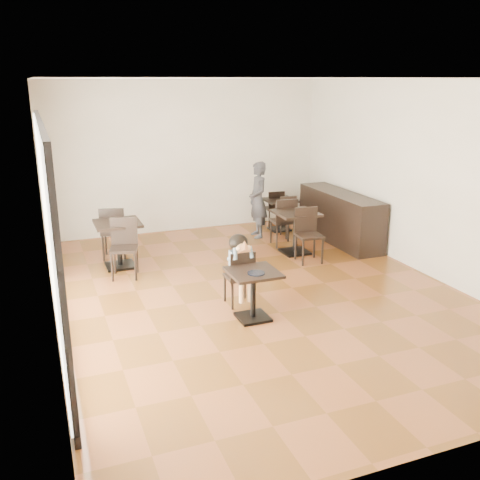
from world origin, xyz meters
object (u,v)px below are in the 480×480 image
cafe_table_mid (295,232)px  chair_back_a (274,208)px  cafe_table_back (280,215)px  chair_mid_b (309,236)px  chair_left_b (124,249)px  adult_patron (258,200)px  child_chair (239,277)px  child (239,270)px  chair_back_b (291,217)px  chair_mid_a (283,221)px  child_table (253,295)px  chair_left_a (114,232)px  cafe_table_left (119,245)px

cafe_table_mid → chair_back_a: size_ratio=0.97×
cafe_table_back → chair_mid_b: 2.18m
cafe_table_mid → chair_left_b: (-3.25, -0.14, 0.09)m
adult_patron → chair_mid_b: (0.23, -1.83, -0.30)m
chair_left_b → child_chair: bearing=-37.1°
child → chair_back_a: (2.28, 3.77, -0.11)m
child_chair → chair_left_b: chair_left_b is taller
chair_back_a → adult_patron: bearing=47.8°
adult_patron → cafe_table_back: adult_patron is taller
cafe_table_back → chair_back_b: bearing=-90.0°
chair_mid_a → child_chair: bearing=58.2°
child_table → chair_left_a: bearing=112.2°
child_chair → chair_back_a: size_ratio=1.01×
chair_back_b → cafe_table_mid: bearing=-107.7°
child_table → chair_left_a: chair_left_a is taller
child_table → chair_back_b: (2.28, 3.46, 0.07)m
chair_mid_a → chair_left_b: 3.32m
child_chair → child: 0.11m
chair_left_a → chair_left_b: same height
child_table → chair_back_b: 4.14m
cafe_table_mid → cafe_table_left: 3.27m
child → chair_left_b: 2.21m
child_table → cafe_table_back: (2.28, 4.01, -0.00)m
child_table → adult_patron: 4.07m
child_table → cafe_table_left: (-1.38, 2.83, 0.06)m
chair_mid_a → chair_back_b: (0.42, 0.48, -0.07)m
child → cafe_table_mid: size_ratio=1.31×
chair_mid_b → chair_back_a: chair_mid_b is taller
child → chair_left_b: (-1.38, 1.73, -0.04)m
adult_patron → cafe_table_mid: size_ratio=1.96×
adult_patron → chair_back_a: size_ratio=1.90×
child_chair → adult_patron: adult_patron is taller
child_chair → cafe_table_left: 2.66m
chair_left_a → chair_left_b: (0.00, -1.10, 0.00)m
child_chair → child: size_ratio=0.79×
cafe_table_left → adult_patron: bearing=16.2°
cafe_table_mid → chair_back_b: chair_back_b is taller
child_chair → chair_left_b: size_ratio=0.86×
cafe_table_left → chair_mid_b: size_ratio=0.84×
adult_patron → cafe_table_mid: 1.36m
chair_back_a → child: bearing=63.1°
chair_back_b → child: bearing=-123.9°
adult_patron → cafe_table_left: 3.16m
cafe_table_left → chair_left_a: (-0.00, 0.55, 0.08)m
child_chair → chair_back_a: bearing=-121.2°
cafe_table_mid → chair_left_b: 3.25m
chair_left_a → chair_back_a: (3.66, 0.94, -0.08)m
cafe_table_mid → chair_mid_b: chair_mid_b is taller
child_chair → chair_left_a: chair_left_a is taller
cafe_table_left → chair_mid_b: 3.39m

